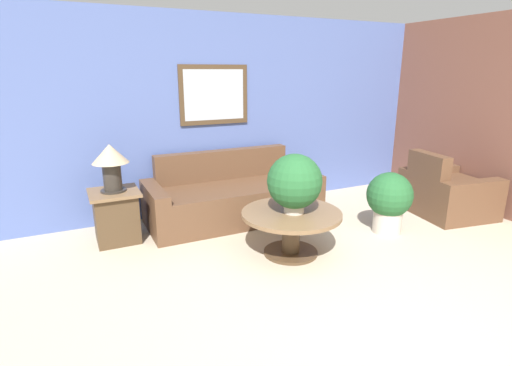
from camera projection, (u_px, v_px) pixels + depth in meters
The scene contains 10 objects.
ground_plane at pixel (406, 330), 3.00m from camera, with size 20.00×20.00×0.00m, color #BCAD93.
wall_back at pixel (234, 114), 5.48m from camera, with size 7.90×0.09×2.60m.
wall_right at pixel (489, 116), 5.30m from camera, with size 0.06×5.24×2.60m.
couch_main at pixel (233, 198), 5.20m from camera, with size 2.21×0.92×0.86m.
armchair at pixel (446, 193), 5.38m from camera, with size 1.05×1.13×0.86m.
coffee_table at pixel (291, 224), 4.17m from camera, with size 1.04×1.04×0.47m.
side_table at pixel (116, 216), 4.51m from camera, with size 0.54×0.54×0.59m.
table_lamp at pixel (111, 161), 4.34m from camera, with size 0.39×0.39×0.53m.
potted_plant_on_table at pixel (295, 182), 4.03m from camera, with size 0.56×0.56×0.61m.
potted_plant_floor at pixel (389, 199), 4.73m from camera, with size 0.54×0.54×0.74m.
Camera 1 is at (-2.15, -1.84, 1.88)m, focal length 28.00 mm.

